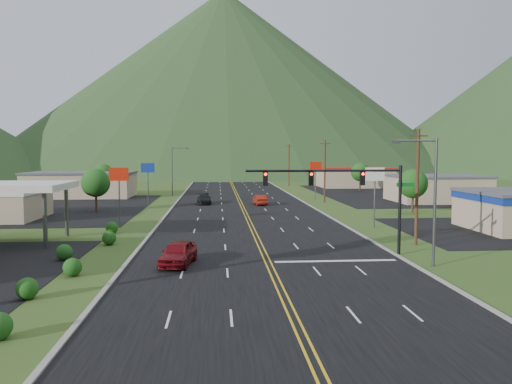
{
  "coord_description": "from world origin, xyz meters",
  "views": [
    {
      "loc": [
        -3.63,
        -23.51,
        8.0
      ],
      "look_at": [
        -0.23,
        20.28,
        4.5
      ],
      "focal_mm": 35.0,
      "sensor_mm": 36.0,
      "label": 1
    }
  ],
  "objects": [
    {
      "name": "streetlight_east",
      "position": [
        11.18,
        10.0,
        5.18
      ],
      "size": [
        3.28,
        0.25,
        9.0
      ],
      "color": "#59595E",
      "rests_on": "ground"
    },
    {
      "name": "utility_pole_c",
      "position": [
        13.5,
        95.0,
        5.13
      ],
      "size": [
        1.6,
        0.28,
        10.0
      ],
      "color": "#382314",
      "rests_on": "ground"
    },
    {
      "name": "pole_sign_east_b",
      "position": [
        13.0,
        60.0,
        5.05
      ],
      "size": [
        2.0,
        0.18,
        6.4
      ],
      "color": "#59595E",
      "rests_on": "ground"
    },
    {
      "name": "tree_east_a",
      "position": [
        22.0,
        40.0,
        3.89
      ],
      "size": [
        3.84,
        3.84,
        5.82
      ],
      "color": "#382314",
      "rests_on": "ground"
    },
    {
      "name": "utility_pole_d",
      "position": [
        13.5,
        135.0,
        5.13
      ],
      "size": [
        1.6,
        0.28,
        10.0
      ],
      "color": "#382314",
      "rests_on": "ground"
    },
    {
      "name": "curb_east",
      "position": [
        10.15,
        0.0,
        0.0
      ],
      "size": [
        0.3,
        460.0,
        0.14
      ],
      "primitive_type": "cube",
      "color": "gray",
      "rests_on": "ground"
    },
    {
      "name": "road",
      "position": [
        0.0,
        0.0,
        0.0
      ],
      "size": [
        20.0,
        460.0,
        0.04
      ],
      "primitive_type": "cube",
      "color": "black",
      "rests_on": "ground"
    },
    {
      "name": "car_red_far",
      "position": [
        2.83,
        51.84,
        0.75
      ],
      "size": [
        2.0,
        4.69,
        1.5
      ],
      "primitive_type": "imported",
      "rotation": [
        0.0,
        0.0,
        3.23
      ],
      "color": "maroon",
      "rests_on": "ground"
    },
    {
      "name": "car_red_near",
      "position": [
        -6.43,
        11.66,
        0.85
      ],
      "size": [
        2.83,
        5.25,
        1.69
      ],
      "primitive_type": "imported",
      "rotation": [
        0.0,
        0.0,
        -0.17
      ],
      "color": "maroon",
      "rests_on": "ground"
    },
    {
      "name": "ground",
      "position": [
        0.0,
        0.0,
        0.0
      ],
      "size": [
        500.0,
        500.0,
        0.0
      ],
      "primitive_type": "plane",
      "color": "#2B4C1B",
      "rests_on": "ground"
    },
    {
      "name": "streetlight_west",
      "position": [
        -11.68,
        70.0,
        5.18
      ],
      "size": [
        3.28,
        0.25,
        9.0
      ],
      "color": "#59595E",
      "rests_on": "ground"
    },
    {
      "name": "tree_west_a",
      "position": [
        -20.0,
        45.0,
        3.89
      ],
      "size": [
        3.84,
        3.84,
        5.82
      ],
      "color": "#382314",
      "rests_on": "ground"
    },
    {
      "name": "building_west_far",
      "position": [
        -28.0,
        68.0,
        2.26
      ],
      "size": [
        18.4,
        11.4,
        4.5
      ],
      "color": "tan",
      "rests_on": "ground"
    },
    {
      "name": "pole_sign_west_a",
      "position": [
        -14.0,
        30.0,
        5.05
      ],
      "size": [
        2.0,
        0.18,
        6.4
      ],
      "color": "#59595E",
      "rests_on": "ground"
    },
    {
      "name": "curb_west",
      "position": [
        -10.15,
        0.0,
        0.0
      ],
      "size": [
        0.3,
        460.0,
        0.14
      ],
      "primitive_type": "cube",
      "color": "gray",
      "rests_on": "ground"
    },
    {
      "name": "car_dark_mid",
      "position": [
        -5.69,
        53.73,
        0.77
      ],
      "size": [
        2.3,
        5.34,
        1.53
      ],
      "primitive_type": "imported",
      "rotation": [
        0.0,
        0.0,
        0.03
      ],
      "color": "black",
      "rests_on": "ground"
    },
    {
      "name": "mountain_n",
      "position": [
        0.0,
        220.0,
        42.5
      ],
      "size": [
        220.0,
        220.0,
        85.0
      ],
      "primitive_type": "cone",
      "color": "#1F3E1C",
      "rests_on": "ground"
    },
    {
      "name": "pole_sign_east_a",
      "position": [
        13.0,
        28.0,
        5.05
      ],
      "size": [
        2.0,
        0.18,
        6.4
      ],
      "color": "#59595E",
      "rests_on": "ground"
    },
    {
      "name": "tree_east_b",
      "position": [
        26.0,
        78.0,
        3.89
      ],
      "size": [
        3.84,
        3.84,
        5.82
      ],
      "color": "#382314",
      "rests_on": "ground"
    },
    {
      "name": "tree_west_b",
      "position": [
        -25.0,
        72.0,
        3.89
      ],
      "size": [
        3.84,
        3.84,
        5.82
      ],
      "color": "#382314",
      "rests_on": "ground"
    },
    {
      "name": "utility_pole_a",
      "position": [
        13.5,
        18.0,
        5.13
      ],
      "size": [
        1.6,
        0.28,
        10.0
      ],
      "color": "#382314",
      "rests_on": "ground"
    },
    {
      "name": "traffic_signal",
      "position": [
        6.48,
        14.0,
        5.33
      ],
      "size": [
        13.1,
        0.43,
        7.0
      ],
      "color": "black",
      "rests_on": "ground"
    },
    {
      "name": "gas_canopy",
      "position": [
        -22.0,
        22.0,
        4.87
      ],
      "size": [
        10.0,
        8.0,
        5.3
      ],
      "color": "white",
      "rests_on": "ground"
    },
    {
      "name": "pole_sign_west_b",
      "position": [
        -14.0,
        52.0,
        5.05
      ],
      "size": [
        2.0,
        0.18,
        6.4
      ],
      "color": "#59595E",
      "rests_on": "ground"
    },
    {
      "name": "building_east_mid",
      "position": [
        32.0,
        55.0,
        2.16
      ],
      "size": [
        14.4,
        11.4,
        4.3
      ],
      "color": "tan",
      "rests_on": "ground"
    },
    {
      "name": "utility_pole_b",
      "position": [
        13.5,
        55.0,
        5.13
      ],
      "size": [
        1.6,
        0.28,
        10.0
      ],
      "color": "#382314",
      "rests_on": "ground"
    },
    {
      "name": "building_east_far",
      "position": [
        28.0,
        90.0,
        2.26
      ],
      "size": [
        16.4,
        12.4,
        4.5
      ],
      "color": "tan",
      "rests_on": "ground"
    }
  ]
}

